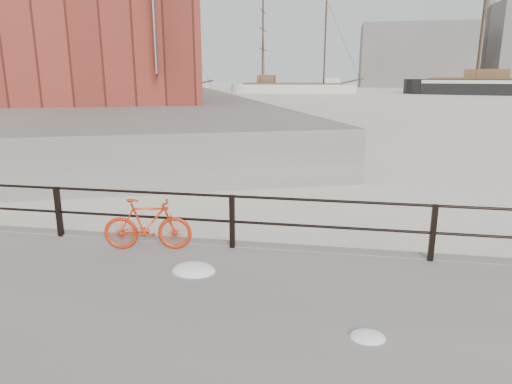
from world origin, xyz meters
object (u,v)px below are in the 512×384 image
at_px(schooner_left, 148,96).
at_px(workboat_far, 124,103).
at_px(bicycle, 148,224).
at_px(schooner_mid, 293,93).
at_px(workboat_near, 69,114).

xyz_separation_m(schooner_left, workboat_far, (4.96, -19.07, 0.00)).
bearing_deg(bicycle, schooner_mid, 83.23).
xyz_separation_m(workboat_near, workboat_far, (-2.64, 16.70, 0.00)).
height_order(workboat_near, workboat_far, same).
bearing_deg(schooner_left, workboat_near, -85.29).
distance_m(schooner_mid, workboat_far, 40.79).
bearing_deg(schooner_left, workboat_far, -82.70).
xyz_separation_m(schooner_mid, workboat_far, (-18.03, -36.59, 0.00)).
bearing_deg(workboat_far, schooner_mid, 35.41).
distance_m(bicycle, schooner_mid, 85.00).
xyz_separation_m(bicycle, workboat_far, (-23.92, 48.20, -0.83)).
bearing_deg(schooner_left, bicycle, -74.04).
distance_m(schooner_mid, schooner_left, 28.90).
bearing_deg(schooner_mid, workboat_far, -117.40).
bearing_deg(schooner_left, schooner_mid, 30.04).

